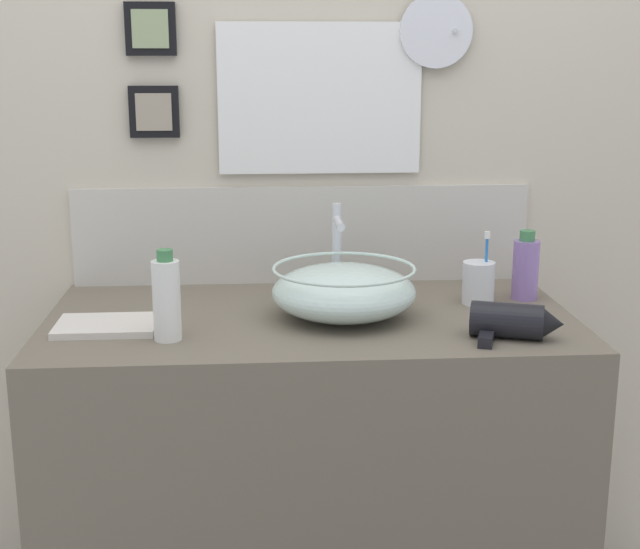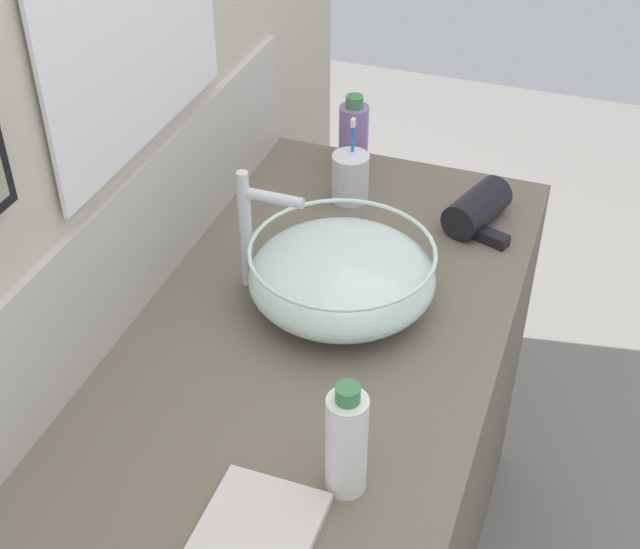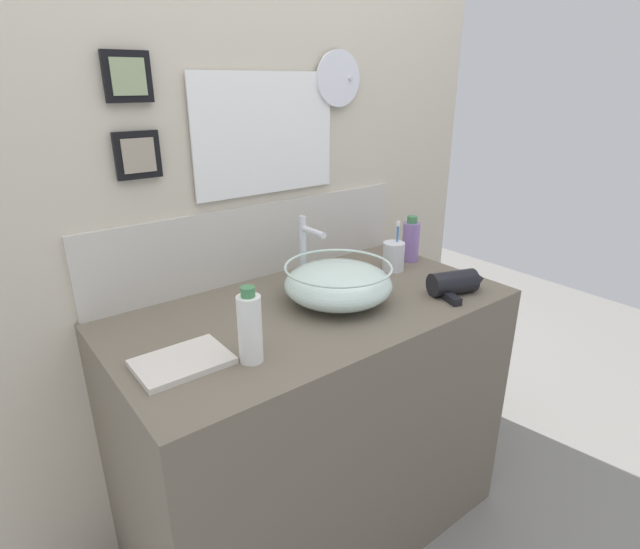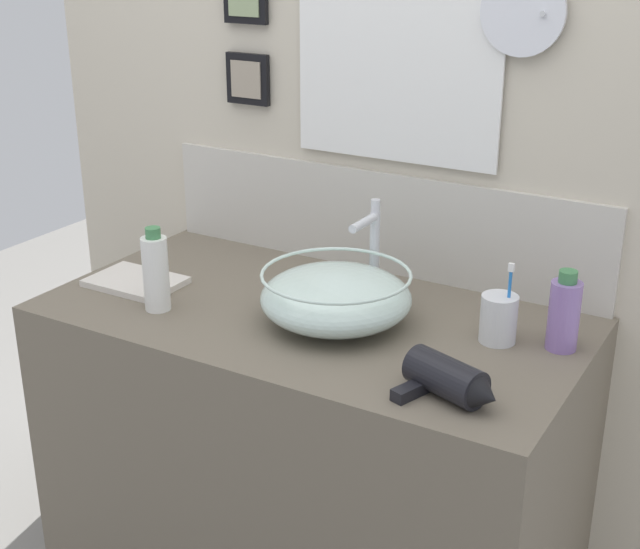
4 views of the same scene
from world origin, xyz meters
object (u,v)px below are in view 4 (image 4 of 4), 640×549
at_px(glass_bowl_sink, 336,297).
at_px(hand_towel, 136,282).
at_px(toothbrush_cup, 499,318).
at_px(hair_drier, 450,381).
at_px(faucet, 372,243).
at_px(soap_dispenser, 564,314).
at_px(lotion_bottle, 156,272).

relative_size(glass_bowl_sink, hand_towel, 1.51).
distance_m(toothbrush_cup, hand_towel, 0.90).
xyz_separation_m(glass_bowl_sink, hair_drier, (0.35, -0.19, -0.03)).
height_order(faucet, soap_dispenser, faucet).
xyz_separation_m(hair_drier, toothbrush_cup, (-0.01, 0.28, 0.02)).
height_order(soap_dispenser, lotion_bottle, lotion_bottle).
bearing_deg(glass_bowl_sink, hair_drier, -27.82).
bearing_deg(lotion_bottle, toothbrush_cup, 17.62).
xyz_separation_m(soap_dispenser, lotion_bottle, (-0.87, -0.27, 0.01)).
bearing_deg(hand_towel, faucet, 22.32).
height_order(soap_dispenser, hand_towel, soap_dispenser).
relative_size(faucet, lotion_bottle, 1.21).
height_order(hair_drier, hand_towel, hair_drier).
bearing_deg(soap_dispenser, lotion_bottle, -162.73).
distance_m(glass_bowl_sink, faucet, 0.19).
xyz_separation_m(faucet, lotion_bottle, (-0.40, -0.31, -0.05)).
relative_size(hair_drier, lotion_bottle, 1.06).
bearing_deg(hand_towel, hair_drier, -8.52).
relative_size(toothbrush_cup, lotion_bottle, 0.91).
xyz_separation_m(faucet, hair_drier, (0.35, -0.36, -0.10)).
relative_size(faucet, hair_drier, 1.14).
xyz_separation_m(faucet, toothbrush_cup, (0.35, -0.07, -0.09)).
bearing_deg(faucet, glass_bowl_sink, -90.00).
height_order(lotion_bottle, hand_towel, lotion_bottle).
relative_size(glass_bowl_sink, soap_dispenser, 1.92).
relative_size(lotion_bottle, hand_towel, 0.89).
bearing_deg(toothbrush_cup, glass_bowl_sink, -164.41).
distance_m(hair_drier, lotion_bottle, 0.75).
distance_m(faucet, hair_drier, 0.51).
bearing_deg(hair_drier, faucet, 134.63).
bearing_deg(toothbrush_cup, faucet, 167.78).
height_order(glass_bowl_sink, hair_drier, glass_bowl_sink).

